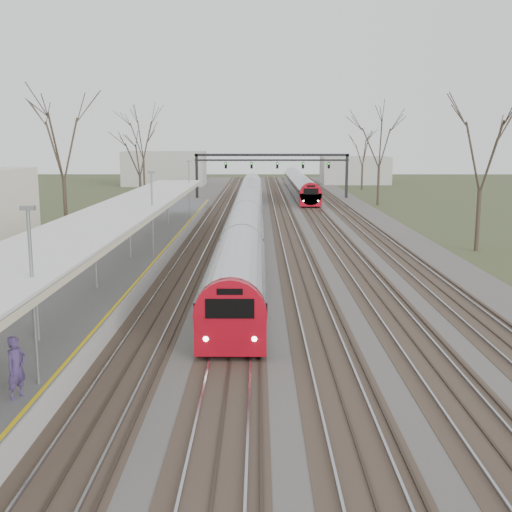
% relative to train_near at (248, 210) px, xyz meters
% --- Properties ---
extents(track_bed, '(24.00, 160.00, 0.22)m').
position_rel_train_near_xyz_m(track_bed, '(2.76, -0.84, -1.42)').
color(track_bed, '#474442').
rests_on(track_bed, ground).
extents(platform, '(3.50, 69.00, 1.00)m').
position_rel_train_near_xyz_m(platform, '(-6.55, -18.34, -0.98)').
color(platform, '#9E9B93').
rests_on(platform, ground).
extents(canopy, '(4.10, 50.00, 3.11)m').
position_rel_train_near_xyz_m(canopy, '(-6.55, -22.85, 2.45)').
color(canopy, slate).
rests_on(canopy, platform).
extents(signal_gantry, '(21.00, 0.59, 6.08)m').
position_rel_train_near_xyz_m(signal_gantry, '(2.79, 29.15, 3.43)').
color(signal_gantry, black).
rests_on(signal_gantry, ground).
extents(tree_west_far, '(5.50, 5.50, 11.33)m').
position_rel_train_near_xyz_m(tree_west_far, '(-14.50, -7.84, 6.54)').
color(tree_west_far, '#2D231C').
rests_on(tree_west_far, ground).
extents(tree_east_far, '(5.00, 5.00, 10.30)m').
position_rel_train_near_xyz_m(tree_east_far, '(16.50, -13.84, 5.81)').
color(tree_east_far, '#2D231C').
rests_on(tree_east_far, ground).
extents(train_near, '(2.62, 75.21, 3.05)m').
position_rel_train_near_xyz_m(train_near, '(0.00, 0.00, 0.00)').
color(train_near, '#B2B4BC').
rests_on(train_near, ground).
extents(train_far, '(2.62, 45.21, 3.05)m').
position_rel_train_near_xyz_m(train_far, '(7.00, 37.40, 0.00)').
color(train_far, '#B2B4BC').
rests_on(train_far, ground).
extents(passenger, '(0.62, 0.74, 1.73)m').
position_rel_train_near_xyz_m(passenger, '(-5.41, -42.83, 0.39)').
color(passenger, '#3F2F5D').
rests_on(passenger, platform).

